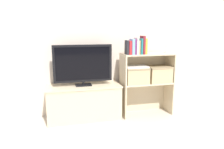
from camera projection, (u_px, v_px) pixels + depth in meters
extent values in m
plane|color=#BCB2A3|center=(115.00, 121.00, 3.06)|extent=(16.00, 16.00, 0.00)
cube|color=beige|center=(107.00, 33.00, 3.23)|extent=(10.00, 0.05, 2.40)
cube|color=#CCB793|center=(84.00, 103.00, 3.11)|extent=(1.02, 0.40, 0.47)
cube|color=#CCB793|center=(84.00, 86.00, 3.06)|extent=(1.04, 0.42, 0.02)
cube|color=black|center=(83.00, 85.00, 3.06)|extent=(0.22, 0.14, 0.02)
cylinder|color=black|center=(83.00, 83.00, 3.05)|extent=(0.04, 0.04, 0.04)
cube|color=black|center=(83.00, 63.00, 2.99)|extent=(0.81, 0.03, 0.51)
cube|color=black|center=(83.00, 64.00, 2.98)|extent=(0.74, 0.00, 0.45)
cube|color=#CCB793|center=(123.00, 100.00, 3.20)|extent=(0.02, 0.32, 0.49)
cube|color=#CCB793|center=(168.00, 96.00, 3.38)|extent=(0.02, 0.32, 0.49)
cube|color=#CCB793|center=(142.00, 95.00, 3.43)|extent=(0.72, 0.02, 0.49)
cube|color=#CCB793|center=(147.00, 83.00, 3.24)|extent=(0.72, 0.32, 0.02)
cube|color=#CCB793|center=(123.00, 69.00, 3.11)|extent=(0.02, 0.32, 0.43)
cube|color=#CCB793|center=(170.00, 67.00, 3.29)|extent=(0.02, 0.32, 0.43)
cube|color=#CCB793|center=(143.00, 66.00, 3.34)|extent=(0.72, 0.02, 0.43)
cube|color=#CCB793|center=(148.00, 54.00, 3.16)|extent=(0.72, 0.32, 0.02)
cube|color=#232328|center=(127.00, 47.00, 3.00)|extent=(0.02, 0.13, 0.19)
cube|color=#B22328|center=(129.00, 48.00, 3.01)|extent=(0.04, 0.13, 0.19)
cube|color=#709ECC|center=(132.00, 47.00, 3.02)|extent=(0.04, 0.16, 0.21)
cube|color=#6B2D66|center=(134.00, 47.00, 3.03)|extent=(0.02, 0.14, 0.21)
cube|color=silver|center=(136.00, 46.00, 3.03)|extent=(0.03, 0.15, 0.24)
cube|color=tan|center=(138.00, 47.00, 3.04)|extent=(0.03, 0.12, 0.19)
cube|color=#1E7075|center=(140.00, 46.00, 3.05)|extent=(0.02, 0.15, 0.22)
cube|color=maroon|center=(143.00, 45.00, 3.05)|extent=(0.03, 0.15, 0.25)
cube|color=gold|center=(145.00, 46.00, 3.06)|extent=(0.03, 0.14, 0.22)
cube|color=white|center=(168.00, 49.00, 3.22)|extent=(0.05, 0.04, 0.11)
cylinder|color=silver|center=(168.00, 44.00, 3.21)|extent=(0.01, 0.01, 0.03)
cube|color=tan|center=(136.00, 75.00, 3.16)|extent=(0.33, 0.28, 0.23)
cube|color=#917E5B|center=(136.00, 68.00, 3.14)|extent=(0.34, 0.29, 0.02)
cube|color=tan|center=(158.00, 74.00, 3.25)|extent=(0.33, 0.28, 0.23)
cube|color=#917E5B|center=(159.00, 67.00, 3.23)|extent=(0.34, 0.29, 0.02)
cube|color=white|center=(136.00, 67.00, 3.14)|extent=(0.32, 0.24, 0.02)
cylinder|color=#99999E|center=(136.00, 66.00, 3.13)|extent=(0.02, 0.02, 0.00)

